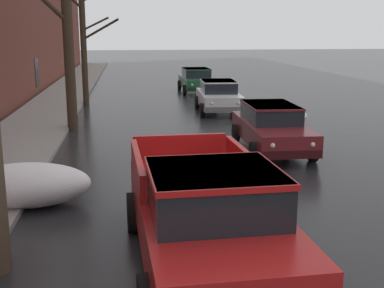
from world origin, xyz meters
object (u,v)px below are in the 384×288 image
Objects in this scene: pickup_truck_red_approaching_near_lane at (205,215)px; sedan_green_parked_far_down_block at (196,80)px; sedan_maroon_parked_kerbside_close at (271,126)px; bare_tree_mid_block at (67,24)px; bare_tree_far_down_block at (83,33)px; sedan_white_parked_kerbside_mid at (219,96)px.

sedan_green_parked_far_down_block is at bearing 82.35° from pickup_truck_red_approaching_near_lane.
pickup_truck_red_approaching_near_lane is 8.08m from sedan_maroon_parked_kerbside_close.
sedan_green_parked_far_down_block is (6.19, 11.03, -3.06)m from bare_tree_mid_block.
bare_tree_far_down_block reaches higher than pickup_truck_red_approaching_near_lane.
pickup_truck_red_approaching_near_lane is at bearing -74.64° from bare_tree_mid_block.
sedan_maroon_parked_kerbside_close is at bearing -58.85° from bare_tree_far_down_block.
sedan_white_parked_kerbside_mid is at bearing 29.19° from bare_tree_mid_block.
bare_tree_far_down_block reaches higher than sedan_green_parked_far_down_block.
sedan_maroon_parked_kerbside_close is at bearing -89.35° from sedan_green_parked_far_down_block.
bare_tree_mid_block is 1.72× the size of sedan_white_parked_kerbside_mid.
sedan_white_parked_kerbside_mid is 7.60m from sedan_green_parked_far_down_block.
bare_tree_far_down_block is at bearing -142.72° from sedan_green_parked_far_down_block.
bare_tree_mid_block is 1.63× the size of sedan_green_parked_far_down_block.
pickup_truck_red_approaching_near_lane is 22.74m from sedan_green_parked_far_down_block.
sedan_maroon_parked_kerbside_close and sedan_green_parked_far_down_block have the same top height.
bare_tree_mid_block is 13.01m from sedan_green_parked_far_down_block.
sedan_white_parked_kerbside_mid is at bearing -25.67° from bare_tree_far_down_block.
sedan_green_parked_far_down_block is (3.03, 22.54, -0.13)m from pickup_truck_red_approaching_near_lane.
pickup_truck_red_approaching_near_lane reaches higher than sedan_green_parked_far_down_block.
pickup_truck_red_approaching_near_lane is (3.11, -17.86, -2.60)m from bare_tree_far_down_block.
pickup_truck_red_approaching_near_lane reaches higher than sedan_maroon_parked_kerbside_close.
bare_tree_far_down_block is at bearing 121.15° from sedan_maroon_parked_kerbside_close.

